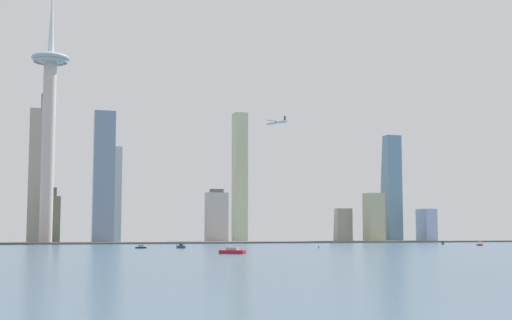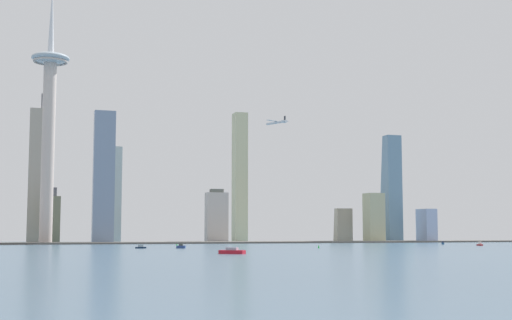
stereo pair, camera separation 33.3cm
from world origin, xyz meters
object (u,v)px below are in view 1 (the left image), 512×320
at_px(boat_6, 443,243).
at_px(boat_5, 141,247).
at_px(skyscraper_8, 427,226).
at_px(skyscraper_6, 374,218).
at_px(boat_2, 480,244).
at_px(channel_buoy_0, 319,246).
at_px(boat_4, 232,251).
at_px(boat_0, 181,246).
at_px(skyscraper_0, 40,175).
at_px(skyscraper_5, 341,225).
at_px(skyscraper_4, 116,195).
at_px(observation_tower, 49,111).
at_px(skyscraper_3, 391,189).
at_px(skyscraper_12, 379,219).
at_px(airplane, 276,122).
at_px(channel_buoy_1, 177,245).
at_px(skyscraper_9, 216,217).
at_px(skyscraper_7, 50,218).
at_px(skyscraper_1, 405,219).
at_px(skyscraper_2, 104,177).
at_px(skyscraper_11, 240,177).

bearing_deg(boat_6, boat_5, -46.66).
bearing_deg(skyscraper_8, skyscraper_6, 170.75).
xyz_separation_m(skyscraper_8, boat_6, (-68.42, -146.43, -20.73)).
distance_m(boat_2, channel_buoy_0, 200.05).
xyz_separation_m(skyscraper_8, boat_4, (-384.03, -397.07, -20.46)).
bearing_deg(channel_buoy_0, boat_0, 165.61).
height_order(boat_4, channel_buoy_0, boat_4).
distance_m(skyscraper_0, skyscraper_5, 408.42).
xyz_separation_m(skyscraper_4, boat_0, (19.77, -302.84, -58.84)).
bearing_deg(observation_tower, skyscraper_3, 3.94).
xyz_separation_m(skyscraper_12, boat_0, (-358.05, -322.20, -30.48)).
height_order(skyscraper_0, airplane, skyscraper_0).
distance_m(skyscraper_3, boat_6, 199.52).
height_order(observation_tower, skyscraper_12, observation_tower).
xyz_separation_m(skyscraper_6, channel_buoy_1, (-290.10, -123.95, -31.48)).
relative_size(skyscraper_9, boat_5, 7.16).
bearing_deg(boat_5, skyscraper_7, 86.14).
xyz_separation_m(skyscraper_0, boat_2, (422.35, -316.12, -83.05)).
height_order(skyscraper_4, channel_buoy_0, skyscraper_4).
bearing_deg(skyscraper_12, skyscraper_4, -177.07).
xyz_separation_m(skyscraper_7, skyscraper_8, (483.15, -59.57, -8.44)).
bearing_deg(airplane, observation_tower, 56.11).
bearing_deg(skyscraper_12, skyscraper_0, 178.91).
distance_m(skyscraper_1, skyscraper_9, 299.28).
bearing_deg(skyscraper_12, observation_tower, -170.17).
bearing_deg(skyscraper_3, skyscraper_5, 150.19).
height_order(skyscraper_2, channel_buoy_0, skyscraper_2).
relative_size(skyscraper_6, boat_2, 8.24).
bearing_deg(skyscraper_6, skyscraper_8, -9.25).
bearing_deg(boat_5, skyscraper_5, 26.11).
xyz_separation_m(skyscraper_1, skyscraper_6, (-86.02, -70.27, 0.77)).
bearing_deg(skyscraper_8, skyscraper_7, 172.97).
distance_m(observation_tower, boat_2, 497.52).
height_order(skyscraper_8, skyscraper_9, skyscraper_9).
xyz_separation_m(skyscraper_2, skyscraper_9, (143.85, 24.37, -45.84)).
distance_m(skyscraper_2, skyscraper_11, 205.62).
xyz_separation_m(skyscraper_1, boat_6, (-82.52, -228.42, -30.21)).
bearing_deg(boat_4, skyscraper_6, -89.87).
bearing_deg(boat_2, channel_buoy_1, -108.16).
height_order(skyscraper_7, skyscraper_11, skyscraper_11).
relative_size(skyscraper_2, skyscraper_3, 1.07).
xyz_separation_m(skyscraper_0, boat_5, (78.16, -324.03, -83.31)).
distance_m(skyscraper_2, skyscraper_4, 62.87).
xyz_separation_m(skyscraper_4, boat_5, (-13.75, -295.77, -59.19)).
height_order(skyscraper_0, skyscraper_5, skyscraper_0).
relative_size(observation_tower, skyscraper_12, 4.78).
height_order(boat_0, boat_5, boat_0).
bearing_deg(skyscraper_9, channel_buoy_1, -118.90).
distance_m(skyscraper_4, skyscraper_7, 85.09).
height_order(boat_4, boat_6, boat_4).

